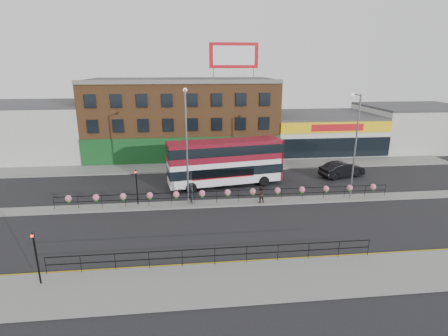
{
  "coord_description": "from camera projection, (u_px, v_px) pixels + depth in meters",
  "views": [
    {
      "loc": [
        -3.49,
        -29.2,
        12.04
      ],
      "look_at": [
        0.0,
        3.0,
        2.5
      ],
      "focal_mm": 28.0,
      "sensor_mm": 36.0,
      "label": 1
    }
  ],
  "objects": [
    {
      "name": "south_pavement",
      "position": [
        252.0,
        281.0,
        20.15
      ],
      "size": [
        60.0,
        4.0,
        0.15
      ],
      "primitive_type": "cube",
      "color": "slate",
      "rests_on": "ground"
    },
    {
      "name": "yellow_line_outer",
      "position": [
        246.0,
        262.0,
        22.19
      ],
      "size": [
        60.0,
        0.1,
        0.01
      ],
      "primitive_type": "cube",
      "color": "gold",
      "rests_on": "ground"
    },
    {
      "name": "car",
      "position": [
        342.0,
        169.0,
        39.04
      ],
      "size": [
        4.47,
        6.1,
        1.7
      ],
      "primitive_type": "imported",
      "rotation": [
        0.0,
        0.0,
        1.84
      ],
      "color": "black",
      "rests_on": "ground"
    },
    {
      "name": "south_railing",
      "position": [
        215.0,
        253.0,
        21.5
      ],
      "size": [
        20.04,
        0.05,
        1.12
      ],
      "color": "black",
      "rests_on": "south_pavement"
    },
    {
      "name": "north_pavement",
      "position": [
        216.0,
        166.0,
        43.03
      ],
      "size": [
        60.0,
        4.0,
        0.15
      ],
      "primitive_type": "cube",
      "color": "slate",
      "rests_on": "ground"
    },
    {
      "name": "brick_building",
      "position": [
        183.0,
        117.0,
        48.78
      ],
      "size": [
        25.0,
        12.21,
        10.3
      ],
      "color": "brown",
      "rests_on": "ground"
    },
    {
      "name": "traffic_light_south",
      "position": [
        35.0,
        247.0,
        19.18
      ],
      "size": [
        0.15,
        0.28,
        3.65
      ],
      "color": "black",
      "rests_on": "south_pavement"
    },
    {
      "name": "median_railing",
      "position": [
        228.0,
        193.0,
        31.32
      ],
      "size": [
        30.04,
        0.56,
        1.23
      ],
      "color": "black",
      "rests_on": "median"
    },
    {
      "name": "ground",
      "position": [
        228.0,
        204.0,
        31.61
      ],
      "size": [
        120.0,
        120.0,
        0.0
      ],
      "primitive_type": "plane",
      "color": "black",
      "rests_on": "ground"
    },
    {
      "name": "traffic_light_median",
      "position": [
        136.0,
        180.0,
        30.46
      ],
      "size": [
        0.15,
        0.28,
        3.65
      ],
      "color": "black",
      "rests_on": "median"
    },
    {
      "name": "supermarket",
      "position": [
        319.0,
        132.0,
        51.5
      ],
      "size": [
        15.0,
        12.25,
        5.3
      ],
      "color": "silver",
      "rests_on": "ground"
    },
    {
      "name": "billboard",
      "position": [
        234.0,
        56.0,
        42.44
      ],
      "size": [
        6.0,
        0.29,
        4.4
      ],
      "color": "red",
      "rests_on": "brick_building"
    },
    {
      "name": "double_decker_bus",
      "position": [
        226.0,
        158.0,
        35.7
      ],
      "size": [
        12.05,
        4.64,
        4.76
      ],
      "color": "white",
      "rests_on": "ground"
    },
    {
      "name": "pedestrian_b",
      "position": [
        260.0,
        194.0,
        31.35
      ],
      "size": [
        0.97,
        0.86,
        1.55
      ],
      "primitive_type": "imported",
      "rotation": [
        0.0,
        0.0,
        3.33
      ],
      "color": "black",
      "rests_on": "median"
    },
    {
      "name": "warehouse_east",
      "position": [
        413.0,
        126.0,
        52.97
      ],
      "size": [
        14.5,
        12.0,
        6.3
      ],
      "color": "#B7B7B2",
      "rests_on": "ground"
    },
    {
      "name": "lamp_column_west",
      "position": [
        187.0,
        138.0,
        29.9
      ],
      "size": [
        0.36,
        1.76,
        10.04
      ],
      "color": "slate",
      "rests_on": "median"
    },
    {
      "name": "median",
      "position": [
        228.0,
        203.0,
        31.59
      ],
      "size": [
        60.0,
        1.6,
        0.15
      ],
      "primitive_type": "cube",
      "color": "slate",
      "rests_on": "ground"
    },
    {
      "name": "yellow_line_inner",
      "position": [
        245.0,
        261.0,
        22.36
      ],
      "size": [
        60.0,
        0.1,
        0.01
      ],
      "primitive_type": "cube",
      "color": "gold",
      "rests_on": "ground"
    },
    {
      "name": "pedestrian_a",
      "position": [
        192.0,
        193.0,
        31.21
      ],
      "size": [
        0.86,
        0.73,
        1.87
      ],
      "primitive_type": "imported",
      "rotation": [
        0.0,
        0.0,
        1.78
      ],
      "color": "black",
      "rests_on": "median"
    },
    {
      "name": "lamp_column_east",
      "position": [
        355.0,
        138.0,
        31.37
      ],
      "size": [
        0.34,
        1.67,
        9.53
      ],
      "color": "slate",
      "rests_on": "median"
    },
    {
      "name": "warehouse_west",
      "position": [
        32.0,
        130.0,
        47.15
      ],
      "size": [
        15.5,
        12.0,
        7.3
      ],
      "color": "#B7B7B2",
      "rests_on": "ground"
    }
  ]
}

